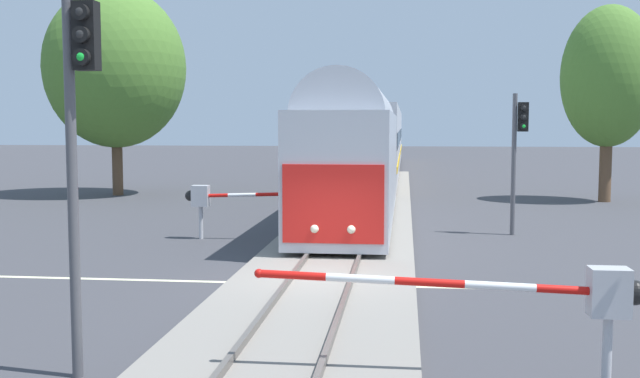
{
  "coord_description": "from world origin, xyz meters",
  "views": [
    {
      "loc": [
        1.93,
        -17.49,
        3.85
      ],
      "look_at": [
        -0.47,
        3.44,
        2.0
      ],
      "focal_mm": 41.84,
      "sensor_mm": 36.0,
      "label": 1
    }
  ],
  "objects_px": {
    "commuter_train": "(376,141)",
    "pine_left_background": "(115,68)",
    "crossing_gate_far": "(216,197)",
    "traffic_signal_median": "(78,116)",
    "oak_far_right": "(608,77)",
    "crossing_gate_near": "(565,294)",
    "traffic_signal_far_side": "(519,140)"
  },
  "relations": [
    {
      "from": "commuter_train",
      "to": "pine_left_background",
      "type": "relative_size",
      "value": 5.54
    },
    {
      "from": "crossing_gate_far",
      "to": "pine_left_background",
      "type": "xyz_separation_m",
      "value": [
        -9.14,
        14.41,
        5.41
      ]
    },
    {
      "from": "commuter_train",
      "to": "pine_left_background",
      "type": "height_order",
      "value": "pine_left_background"
    },
    {
      "from": "traffic_signal_median",
      "to": "oak_far_right",
      "type": "bearing_deg",
      "value": 61.94
    },
    {
      "from": "pine_left_background",
      "to": "crossing_gate_near",
      "type": "bearing_deg",
      "value": -57.37
    },
    {
      "from": "crossing_gate_near",
      "to": "traffic_signal_far_side",
      "type": "height_order",
      "value": "traffic_signal_far_side"
    },
    {
      "from": "crossing_gate_far",
      "to": "traffic_signal_median",
      "type": "distance_m",
      "value": 13.86
    },
    {
      "from": "crossing_gate_far",
      "to": "traffic_signal_median",
      "type": "relative_size",
      "value": 0.89
    },
    {
      "from": "traffic_signal_median",
      "to": "commuter_train",
      "type": "bearing_deg",
      "value": 85.67
    },
    {
      "from": "traffic_signal_far_side",
      "to": "pine_left_background",
      "type": "height_order",
      "value": "pine_left_background"
    },
    {
      "from": "crossing_gate_near",
      "to": "traffic_signal_median",
      "type": "relative_size",
      "value": 0.96
    },
    {
      "from": "traffic_signal_far_side",
      "to": "pine_left_background",
      "type": "xyz_separation_m",
      "value": [
        -19.25,
        12.33,
        3.53
      ]
    },
    {
      "from": "traffic_signal_median",
      "to": "traffic_signal_far_side",
      "type": "bearing_deg",
      "value": 60.99
    },
    {
      "from": "crossing_gate_near",
      "to": "crossing_gate_far",
      "type": "bearing_deg",
      "value": 122.9
    },
    {
      "from": "commuter_train",
      "to": "traffic_signal_median",
      "type": "relative_size",
      "value": 10.35
    },
    {
      "from": "crossing_gate_far",
      "to": "oak_far_right",
      "type": "xyz_separation_m",
      "value": [
        16.06,
        13.88,
        4.71
      ]
    },
    {
      "from": "traffic_signal_median",
      "to": "oak_far_right",
      "type": "height_order",
      "value": "oak_far_right"
    },
    {
      "from": "oak_far_right",
      "to": "pine_left_background",
      "type": "distance_m",
      "value": 25.21
    },
    {
      "from": "traffic_signal_median",
      "to": "oak_far_right",
      "type": "xyz_separation_m",
      "value": [
        14.62,
        27.42,
        2.15
      ]
    },
    {
      "from": "commuter_train",
      "to": "crossing_gate_far",
      "type": "relative_size",
      "value": 11.61
    },
    {
      "from": "commuter_train",
      "to": "crossing_gate_far",
      "type": "distance_m",
      "value": 24.98
    },
    {
      "from": "crossing_gate_near",
      "to": "traffic_signal_median",
      "type": "height_order",
      "value": "traffic_signal_median"
    },
    {
      "from": "commuter_train",
      "to": "crossing_gate_far",
      "type": "xyz_separation_m",
      "value": [
        -4.33,
        -24.57,
        -1.33
      ]
    },
    {
      "from": "crossing_gate_near",
      "to": "crossing_gate_far",
      "type": "distance_m",
      "value": 15.75
    },
    {
      "from": "crossing_gate_near",
      "to": "pine_left_background",
      "type": "relative_size",
      "value": 0.51
    },
    {
      "from": "commuter_train",
      "to": "crossing_gate_near",
      "type": "distance_m",
      "value": 38.05
    },
    {
      "from": "commuter_train",
      "to": "traffic_signal_median",
      "type": "distance_m",
      "value": 38.24
    },
    {
      "from": "commuter_train",
      "to": "crossing_gate_far",
      "type": "height_order",
      "value": "commuter_train"
    },
    {
      "from": "traffic_signal_far_side",
      "to": "crossing_gate_far",
      "type": "bearing_deg",
      "value": -168.36
    },
    {
      "from": "commuter_train",
      "to": "crossing_gate_near",
      "type": "height_order",
      "value": "commuter_train"
    },
    {
      "from": "crossing_gate_near",
      "to": "oak_far_right",
      "type": "distance_m",
      "value": 28.51
    },
    {
      "from": "pine_left_background",
      "to": "oak_far_right",
      "type": "bearing_deg",
      "value": -1.22
    }
  ]
}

